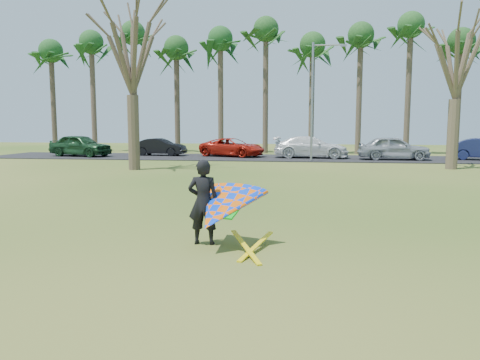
# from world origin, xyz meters

# --- Properties ---
(ground) EXTENTS (100.00, 100.00, 0.00)m
(ground) POSITION_xyz_m (0.00, 0.00, 0.00)
(ground) COLOR #1E4C10
(ground) RESTS_ON ground
(parking_strip) EXTENTS (46.00, 7.00, 0.06)m
(parking_strip) POSITION_xyz_m (0.00, 25.00, 0.03)
(parking_strip) COLOR black
(parking_strip) RESTS_ON ground
(palm_0) EXTENTS (4.84, 4.84, 10.84)m
(palm_0) POSITION_xyz_m (-22.00, 31.00, 9.17)
(palm_0) COLOR #4A3A2C
(palm_0) RESTS_ON ground
(palm_1) EXTENTS (4.84, 4.84, 11.54)m
(palm_1) POSITION_xyz_m (-18.00, 31.00, 9.85)
(palm_1) COLOR #4E3C2F
(palm_1) RESTS_ON ground
(palm_2) EXTENTS (4.84, 4.84, 12.24)m
(palm_2) POSITION_xyz_m (-14.00, 31.00, 10.52)
(palm_2) COLOR brown
(palm_2) RESTS_ON ground
(palm_3) EXTENTS (4.84, 4.84, 10.84)m
(palm_3) POSITION_xyz_m (-10.00, 31.00, 9.17)
(palm_3) COLOR #453629
(palm_3) RESTS_ON ground
(palm_4) EXTENTS (4.84, 4.84, 11.54)m
(palm_4) POSITION_xyz_m (-6.00, 31.00, 9.85)
(palm_4) COLOR brown
(palm_4) RESTS_ON ground
(palm_5) EXTENTS (4.84, 4.84, 12.24)m
(palm_5) POSITION_xyz_m (-2.00, 31.00, 10.52)
(palm_5) COLOR #48382B
(palm_5) RESTS_ON ground
(palm_6) EXTENTS (4.84, 4.84, 10.84)m
(palm_6) POSITION_xyz_m (2.00, 31.00, 9.17)
(palm_6) COLOR #463A2A
(palm_6) RESTS_ON ground
(palm_7) EXTENTS (4.84, 4.84, 11.54)m
(palm_7) POSITION_xyz_m (6.00, 31.00, 9.85)
(palm_7) COLOR brown
(palm_7) RESTS_ON ground
(palm_8) EXTENTS (4.84, 4.84, 12.24)m
(palm_8) POSITION_xyz_m (10.00, 31.00, 10.52)
(palm_8) COLOR #4F3E2F
(palm_8) RESTS_ON ground
(palm_9) EXTENTS (4.84, 4.84, 10.84)m
(palm_9) POSITION_xyz_m (14.00, 31.00, 9.17)
(palm_9) COLOR #443629
(palm_9) RESTS_ON ground
(bare_tree_left) EXTENTS (6.60, 6.60, 9.70)m
(bare_tree_left) POSITION_xyz_m (-8.00, 15.00, 6.92)
(bare_tree_left) COLOR brown
(bare_tree_left) RESTS_ON ground
(bare_tree_right) EXTENTS (6.27, 6.27, 9.21)m
(bare_tree_right) POSITION_xyz_m (10.00, 18.00, 6.57)
(bare_tree_right) COLOR #4E402F
(bare_tree_right) RESTS_ON ground
(streetlight) EXTENTS (2.28, 0.18, 8.00)m
(streetlight) POSITION_xyz_m (2.16, 22.00, 4.46)
(streetlight) COLOR gray
(streetlight) RESTS_ON ground
(car_0) EXTENTS (5.33, 3.09, 1.71)m
(car_0) POSITION_xyz_m (-15.95, 24.16, 0.91)
(car_0) COLOR #183E20
(car_0) RESTS_ON parking_strip
(car_1) EXTENTS (4.24, 1.76, 1.36)m
(car_1) POSITION_xyz_m (-10.01, 25.91, 0.74)
(car_1) COLOR black
(car_1) RESTS_ON parking_strip
(car_2) EXTENTS (5.63, 4.02, 1.42)m
(car_2) POSITION_xyz_m (-4.07, 25.61, 0.77)
(car_2) COLOR #B21A0E
(car_2) RESTS_ON parking_strip
(car_3) EXTENTS (5.64, 2.54, 1.61)m
(car_3) POSITION_xyz_m (2.00, 25.05, 0.86)
(car_3) COLOR white
(car_3) RESTS_ON parking_strip
(car_4) EXTENTS (4.94, 2.00, 1.68)m
(car_4) POSITION_xyz_m (7.80, 24.05, 0.90)
(car_4) COLOR #969CA3
(car_4) RESTS_ON parking_strip
(kite_flyer) EXTENTS (2.13, 2.39, 2.02)m
(kite_flyer) POSITION_xyz_m (-0.02, -0.86, 0.86)
(kite_flyer) COLOR black
(kite_flyer) RESTS_ON ground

